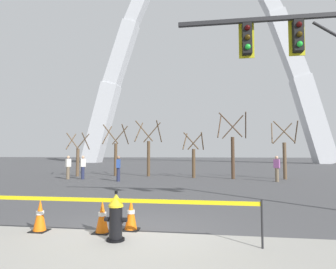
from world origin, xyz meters
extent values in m
plane|color=#474749|center=(0.00, 0.00, 0.00)|extent=(240.00, 240.00, 0.00)
cylinder|color=black|center=(-0.28, -0.74, 0.03)|extent=(0.36, 0.36, 0.05)
cylinder|color=black|center=(-0.28, -0.74, 0.36)|extent=(0.26, 0.26, 0.62)
cylinder|color=gold|center=(-0.28, -0.74, 0.69)|extent=(0.30, 0.30, 0.04)
cone|color=gold|center=(-0.28, -0.74, 0.82)|extent=(0.30, 0.30, 0.22)
cylinder|color=black|center=(-0.28, -0.74, 0.96)|extent=(0.06, 0.06, 0.06)
cylinder|color=black|center=(-0.46, -0.74, 0.42)|extent=(0.10, 0.09, 0.09)
cylinder|color=black|center=(-0.10, -0.74, 0.42)|extent=(0.10, 0.09, 0.09)
cylinder|color=black|center=(-0.28, -0.54, 0.33)|extent=(0.13, 0.14, 0.13)
cylinder|color=black|center=(-0.28, -0.46, 0.33)|extent=(0.15, 0.03, 0.15)
cylinder|color=#232326|center=(2.52, -0.80, 0.44)|extent=(0.04, 0.04, 0.89)
cube|color=yellow|center=(-0.24, -0.79, 0.81)|extent=(5.53, 0.02, 0.08)
cube|color=black|center=(-2.18, -0.34, 0.01)|extent=(0.36, 0.36, 0.03)
cone|color=orange|center=(-2.18, -0.34, 0.38)|extent=(0.28, 0.28, 0.70)
cylinder|color=white|center=(-2.18, -0.34, 0.42)|extent=(0.17, 0.17, 0.08)
cube|color=black|center=(-0.75, -0.26, 0.01)|extent=(0.36, 0.36, 0.03)
cone|color=orange|center=(-0.75, -0.26, 0.38)|extent=(0.28, 0.28, 0.70)
cylinder|color=white|center=(-0.75, -0.26, 0.42)|extent=(0.17, 0.17, 0.08)
cube|color=black|center=(-0.20, 0.07, 0.01)|extent=(0.36, 0.36, 0.03)
cone|color=orange|center=(-0.20, 0.07, 0.38)|extent=(0.28, 0.28, 0.70)
cylinder|color=white|center=(-0.20, 0.07, 0.42)|extent=(0.17, 0.17, 0.08)
cube|color=#232326|center=(3.78, 1.99, 5.60)|extent=(6.20, 0.12, 0.12)
cylinder|color=#232326|center=(5.02, 1.99, 5.05)|extent=(1.11, 0.08, 0.81)
cube|color=black|center=(4.08, 1.99, 5.05)|extent=(0.26, 0.24, 0.90)
cube|color=gold|center=(4.08, 2.13, 5.05)|extent=(0.44, 0.03, 1.04)
sphere|color=#360606|center=(4.08, 1.86, 5.33)|extent=(0.16, 0.16, 0.16)
sphere|color=#392706|center=(4.08, 1.86, 5.05)|extent=(0.16, 0.16, 0.16)
sphere|color=green|center=(4.08, 1.86, 4.77)|extent=(0.16, 0.16, 0.16)
cube|color=black|center=(2.68, 1.99, 5.05)|extent=(0.26, 0.24, 0.90)
cube|color=gold|center=(2.68, 2.13, 5.05)|extent=(0.44, 0.03, 1.04)
sphere|color=#360606|center=(2.68, 1.86, 5.33)|extent=(0.16, 0.16, 0.16)
sphere|color=#392706|center=(2.68, 1.86, 5.05)|extent=(0.16, 0.16, 0.16)
sphere|color=green|center=(2.68, 1.86, 4.77)|extent=(0.16, 0.16, 0.16)
cube|color=silver|center=(-19.33, 46.16, 7.54)|extent=(6.97, 3.18, 15.96)
cube|color=silver|center=(-15.46, 46.16, 21.11)|extent=(6.60, 2.84, 13.02)
cube|color=silver|center=(-11.60, 46.16, 31.66)|extent=(6.21, 2.51, 10.12)
cube|color=silver|center=(15.46, 46.16, 21.11)|extent=(6.60, 2.84, 13.02)
cube|color=silver|center=(19.33, 46.16, 7.54)|extent=(6.97, 3.18, 15.96)
cylinder|color=brown|center=(-8.46, 14.30, 1.05)|extent=(0.24, 0.24, 2.10)
cylinder|color=brown|center=(-9.11, 14.43, 2.67)|extent=(0.30, 1.15, 1.27)
cylinder|color=brown|center=(-7.81, 14.23, 2.67)|extent=(0.19, 1.15, 1.27)
cylinder|color=brown|center=(-8.40, 14.95, 2.67)|extent=(1.15, 0.19, 1.27)
cylinder|color=brown|center=(-8.61, 13.66, 2.67)|extent=(1.14, 0.33, 1.27)
cylinder|color=brown|center=(-5.75, 15.17, 1.27)|extent=(0.24, 0.24, 2.53)
cylinder|color=brown|center=(-6.52, 15.32, 3.22)|extent=(0.35, 1.37, 1.52)
cylinder|color=brown|center=(-4.96, 15.09, 3.22)|extent=(0.22, 1.38, 1.52)
cylinder|color=brown|center=(-5.67, 15.95, 3.22)|extent=(1.38, 0.22, 1.52)
cylinder|color=brown|center=(-5.92, 14.40, 3.22)|extent=(1.36, 0.38, 1.52)
cylinder|color=brown|center=(-3.10, 15.10, 1.34)|extent=(0.24, 0.24, 2.69)
cylinder|color=brown|center=(-3.92, 15.26, 3.42)|extent=(0.36, 1.45, 1.61)
cylinder|color=brown|center=(-2.27, 15.02, 3.42)|extent=(0.22, 1.46, 1.61)
cylinder|color=brown|center=(-3.02, 15.93, 3.42)|extent=(1.46, 0.22, 1.61)
cylinder|color=brown|center=(-3.28, 14.28, 3.42)|extent=(1.44, 0.39, 1.61)
cylinder|color=brown|center=(0.40, 14.25, 1.03)|extent=(0.24, 0.24, 2.06)
cylinder|color=brown|center=(-0.23, 14.37, 2.63)|extent=(0.30, 1.13, 1.25)
cylinder|color=brown|center=(1.04, 14.18, 2.63)|extent=(0.19, 1.14, 1.25)
cylinder|color=brown|center=(0.46, 14.88, 2.63)|extent=(1.14, 0.19, 1.25)
cylinder|color=brown|center=(0.26, 13.62, 2.63)|extent=(1.12, 0.32, 1.25)
cylinder|color=#473323|center=(3.12, 13.79, 1.44)|extent=(0.24, 0.24, 2.87)
cylinder|color=#473323|center=(2.24, 13.97, 3.66)|extent=(0.38, 1.54, 1.71)
cylinder|color=#473323|center=(4.01, 13.71, 3.66)|extent=(0.23, 1.55, 1.71)
cylinder|color=#473323|center=(3.21, 14.68, 3.66)|extent=(1.55, 0.23, 1.71)
cylinder|color=#473323|center=(2.93, 12.92, 3.66)|extent=(1.53, 0.42, 1.71)
cylinder|color=brown|center=(6.56, 13.94, 1.24)|extent=(0.24, 0.24, 2.48)
cylinder|color=brown|center=(5.80, 14.09, 3.16)|extent=(0.34, 1.34, 1.49)
cylinder|color=brown|center=(7.33, 13.86, 3.16)|extent=(0.21, 1.35, 1.49)
cylinder|color=brown|center=(6.63, 14.71, 3.16)|extent=(1.35, 0.21, 1.49)
cylinder|color=brown|center=(6.39, 13.19, 3.16)|extent=(1.34, 0.37, 1.49)
cylinder|color=brown|center=(-7.95, 11.86, 0.42)|extent=(0.22, 0.22, 0.84)
cube|color=beige|center=(-7.95, 11.86, 1.11)|extent=(0.35, 0.39, 0.54)
sphere|color=tan|center=(-7.95, 11.86, 1.49)|extent=(0.20, 0.20, 0.20)
cylinder|color=#232847|center=(-6.96, 12.00, 0.42)|extent=(0.22, 0.22, 0.84)
cube|color=beige|center=(-6.96, 12.00, 1.11)|extent=(0.38, 0.38, 0.54)
sphere|color=tan|center=(-6.96, 12.00, 1.49)|extent=(0.20, 0.20, 0.20)
cylinder|color=#232847|center=(-4.12, 10.95, 0.42)|extent=(0.22, 0.22, 0.84)
cube|color=#2D4C99|center=(-4.12, 10.95, 1.11)|extent=(0.24, 0.36, 0.54)
sphere|color=#936B4C|center=(-4.12, 10.95, 1.49)|extent=(0.20, 0.20, 0.20)
cylinder|color=brown|center=(5.65, 12.17, 0.42)|extent=(0.22, 0.22, 0.84)
cube|color=#995193|center=(5.65, 12.17, 1.11)|extent=(0.39, 0.35, 0.54)
sphere|color=tan|center=(5.65, 12.17, 1.49)|extent=(0.20, 0.20, 0.20)
camera|label=1|loc=(1.60, -6.30, 1.74)|focal=30.46mm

